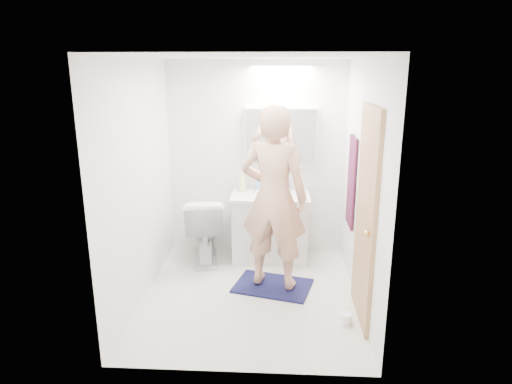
# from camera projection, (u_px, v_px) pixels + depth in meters

# --- Properties ---
(floor) EXTENTS (2.50, 2.50, 0.00)m
(floor) POSITION_uv_depth(u_px,v_px,m) (250.00, 294.00, 4.70)
(floor) COLOR silver
(floor) RESTS_ON ground
(ceiling) EXTENTS (2.50, 2.50, 0.00)m
(ceiling) POSITION_uv_depth(u_px,v_px,m) (249.00, 56.00, 4.06)
(ceiling) COLOR white
(ceiling) RESTS_ON floor
(wall_back) EXTENTS (2.50, 0.00, 2.50)m
(wall_back) POSITION_uv_depth(u_px,v_px,m) (256.00, 159.00, 5.58)
(wall_back) COLOR white
(wall_back) RESTS_ON floor
(wall_front) EXTENTS (2.50, 0.00, 2.50)m
(wall_front) POSITION_uv_depth(u_px,v_px,m) (237.00, 228.00, 3.18)
(wall_front) COLOR white
(wall_front) RESTS_ON floor
(wall_left) EXTENTS (0.00, 2.50, 2.50)m
(wall_left) POSITION_uv_depth(u_px,v_px,m) (139.00, 183.00, 4.44)
(wall_left) COLOR white
(wall_left) RESTS_ON floor
(wall_right) EXTENTS (0.00, 2.50, 2.50)m
(wall_right) POSITION_uv_depth(u_px,v_px,m) (363.00, 186.00, 4.32)
(wall_right) COLOR white
(wall_right) RESTS_ON floor
(vanity_cabinet) EXTENTS (0.90, 0.55, 0.78)m
(vanity_cabinet) POSITION_uv_depth(u_px,v_px,m) (270.00, 228.00, 5.52)
(vanity_cabinet) COLOR silver
(vanity_cabinet) RESTS_ON floor
(countertop) EXTENTS (0.95, 0.58, 0.04)m
(countertop) POSITION_uv_depth(u_px,v_px,m) (270.00, 196.00, 5.40)
(countertop) COLOR silver
(countertop) RESTS_ON vanity_cabinet
(sink_basin) EXTENTS (0.36, 0.36, 0.03)m
(sink_basin) POSITION_uv_depth(u_px,v_px,m) (270.00, 193.00, 5.42)
(sink_basin) COLOR white
(sink_basin) RESTS_ON countertop
(faucet) EXTENTS (0.02, 0.02, 0.16)m
(faucet) POSITION_uv_depth(u_px,v_px,m) (271.00, 184.00, 5.59)
(faucet) COLOR #B7B7BB
(faucet) RESTS_ON countertop
(medicine_cabinet) EXTENTS (0.88, 0.14, 0.70)m
(medicine_cabinet) POSITION_uv_depth(u_px,v_px,m) (281.00, 136.00, 5.41)
(medicine_cabinet) COLOR white
(medicine_cabinet) RESTS_ON wall_back
(mirror_panel) EXTENTS (0.84, 0.01, 0.66)m
(mirror_panel) POSITION_uv_depth(u_px,v_px,m) (281.00, 137.00, 5.34)
(mirror_panel) COLOR silver
(mirror_panel) RESTS_ON medicine_cabinet
(toilet) EXTENTS (0.58, 0.87, 0.82)m
(toilet) POSITION_uv_depth(u_px,v_px,m) (204.00, 228.00, 5.44)
(toilet) COLOR white
(toilet) RESTS_ON floor
(bath_rug) EXTENTS (0.91, 0.73, 0.02)m
(bath_rug) POSITION_uv_depth(u_px,v_px,m) (273.00, 286.00, 4.86)
(bath_rug) COLOR #14123B
(bath_rug) RESTS_ON floor
(person) EXTENTS (0.80, 0.62, 1.92)m
(person) POSITION_uv_depth(u_px,v_px,m) (274.00, 198.00, 4.59)
(person) COLOR tan
(person) RESTS_ON bath_rug
(door) EXTENTS (0.04, 0.80, 2.00)m
(door) POSITION_uv_depth(u_px,v_px,m) (366.00, 217.00, 4.04)
(door) COLOR tan
(door) RESTS_ON wall_right
(door_knob) EXTENTS (0.06, 0.06, 0.06)m
(door_knob) POSITION_uv_depth(u_px,v_px,m) (367.00, 234.00, 3.77)
(door_knob) COLOR gold
(door_knob) RESTS_ON door
(towel) EXTENTS (0.02, 0.42, 1.00)m
(towel) POSITION_uv_depth(u_px,v_px,m) (351.00, 182.00, 4.88)
(towel) COLOR #101235
(towel) RESTS_ON wall_right
(towel_hook) EXTENTS (0.07, 0.02, 0.02)m
(towel_hook) POSITION_uv_depth(u_px,v_px,m) (353.00, 134.00, 4.74)
(towel_hook) COLOR silver
(towel_hook) RESTS_ON wall_right
(soap_bottle_a) EXTENTS (0.10, 0.10, 0.24)m
(soap_bottle_a) POSITION_uv_depth(u_px,v_px,m) (242.00, 182.00, 5.53)
(soap_bottle_a) COLOR #EFE89A
(soap_bottle_a) RESTS_ON countertop
(soap_bottle_b) EXTENTS (0.09, 0.09, 0.18)m
(soap_bottle_b) POSITION_uv_depth(u_px,v_px,m) (260.00, 183.00, 5.56)
(soap_bottle_b) COLOR #5D8EC9
(soap_bottle_b) RESTS_ON countertop
(toothbrush_cup) EXTENTS (0.11, 0.11, 0.09)m
(toothbrush_cup) POSITION_uv_depth(u_px,v_px,m) (286.00, 188.00, 5.53)
(toothbrush_cup) COLOR #4261C8
(toothbrush_cup) RESTS_ON countertop
(toilet_paper_roll) EXTENTS (0.11, 0.11, 0.10)m
(toilet_paper_roll) POSITION_uv_depth(u_px,v_px,m) (346.00, 319.00, 4.15)
(toilet_paper_roll) COLOR white
(toilet_paper_roll) RESTS_ON floor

